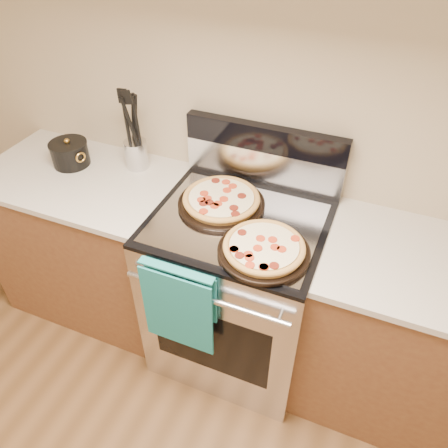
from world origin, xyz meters
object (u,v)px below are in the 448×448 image
at_px(pepperoni_pizza_back, 221,201).
at_px(pepperoni_pizza_front, 264,249).
at_px(range_body, 237,291).
at_px(utensil_crock, 137,154).
at_px(saucepan, 70,154).

height_order(pepperoni_pizza_back, pepperoni_pizza_front, pepperoni_pizza_back).
bearing_deg(range_body, pepperoni_pizza_front, -45.59).
xyz_separation_m(pepperoni_pizza_back, utensil_crock, (-0.53, 0.16, 0.03)).
distance_m(range_body, saucepan, 1.11).
relative_size(pepperoni_pizza_back, pepperoni_pizza_front, 1.07).
bearing_deg(utensil_crock, pepperoni_pizza_front, -25.48).
xyz_separation_m(range_body, pepperoni_pizza_front, (0.17, -0.17, 0.50)).
bearing_deg(utensil_crock, range_body, -18.49).
bearing_deg(range_body, pepperoni_pizza_back, 153.43).
bearing_deg(pepperoni_pizza_front, pepperoni_pizza_back, 140.79).
height_order(range_body, saucepan, saucepan).
bearing_deg(range_body, saucepan, 173.79).
height_order(range_body, pepperoni_pizza_back, pepperoni_pizza_back).
distance_m(pepperoni_pizza_front, utensil_crock, 0.90).
height_order(pepperoni_pizza_front, utensil_crock, utensil_crock).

